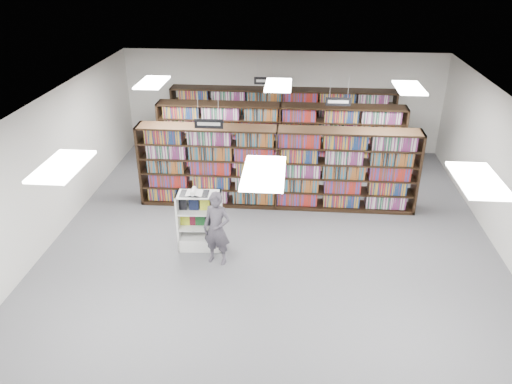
# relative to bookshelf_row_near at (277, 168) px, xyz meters

# --- Properties ---
(floor) EXTENTS (12.00, 12.00, 0.00)m
(floor) POSITION_rel_bookshelf_row_near_xyz_m (0.00, -2.00, -1.05)
(floor) COLOR #595A5F
(floor) RESTS_ON ground
(ceiling) EXTENTS (10.00, 12.00, 0.10)m
(ceiling) POSITION_rel_bookshelf_row_near_xyz_m (0.00, -2.00, 2.15)
(ceiling) COLOR white
(ceiling) RESTS_ON wall_back
(wall_back) EXTENTS (10.00, 0.10, 3.20)m
(wall_back) POSITION_rel_bookshelf_row_near_xyz_m (0.00, 4.00, 0.55)
(wall_back) COLOR silver
(wall_back) RESTS_ON ground
(wall_left) EXTENTS (0.10, 12.00, 3.20)m
(wall_left) POSITION_rel_bookshelf_row_near_xyz_m (-5.00, -2.00, 0.55)
(wall_left) COLOR silver
(wall_left) RESTS_ON ground
(bookshelf_row_near) EXTENTS (7.00, 0.60, 2.10)m
(bookshelf_row_near) POSITION_rel_bookshelf_row_near_xyz_m (0.00, 0.00, 0.00)
(bookshelf_row_near) COLOR black
(bookshelf_row_near) RESTS_ON floor
(bookshelf_row_mid) EXTENTS (7.00, 0.60, 2.10)m
(bookshelf_row_mid) POSITION_rel_bookshelf_row_near_xyz_m (0.00, 2.00, 0.00)
(bookshelf_row_mid) COLOR black
(bookshelf_row_mid) RESTS_ON floor
(bookshelf_row_far) EXTENTS (7.00, 0.60, 2.10)m
(bookshelf_row_far) POSITION_rel_bookshelf_row_near_xyz_m (0.00, 3.70, 0.00)
(bookshelf_row_far) COLOR black
(bookshelf_row_far) RESTS_ON floor
(aisle_sign_left) EXTENTS (0.65, 0.02, 0.80)m
(aisle_sign_left) POSITION_rel_bookshelf_row_near_xyz_m (-1.50, -1.00, 1.48)
(aisle_sign_left) COLOR #B2B2B7
(aisle_sign_left) RESTS_ON ceiling
(aisle_sign_right) EXTENTS (0.65, 0.02, 0.80)m
(aisle_sign_right) POSITION_rel_bookshelf_row_near_xyz_m (1.50, 1.00, 1.48)
(aisle_sign_right) COLOR #B2B2B7
(aisle_sign_right) RESTS_ON ceiling
(aisle_sign_center) EXTENTS (0.65, 0.02, 0.80)m
(aisle_sign_center) POSITION_rel_bookshelf_row_near_xyz_m (-0.50, 3.00, 1.48)
(aisle_sign_center) COLOR #B2B2B7
(aisle_sign_center) RESTS_ON ceiling
(troffer_front_left) EXTENTS (0.60, 1.20, 0.04)m
(troffer_front_left) POSITION_rel_bookshelf_row_near_xyz_m (-3.00, -5.00, 2.11)
(troffer_front_left) COLOR white
(troffer_front_left) RESTS_ON ceiling
(troffer_front_center) EXTENTS (0.60, 1.20, 0.04)m
(troffer_front_center) POSITION_rel_bookshelf_row_near_xyz_m (0.00, -5.00, 2.11)
(troffer_front_center) COLOR white
(troffer_front_center) RESTS_ON ceiling
(troffer_front_right) EXTENTS (0.60, 1.20, 0.04)m
(troffer_front_right) POSITION_rel_bookshelf_row_near_xyz_m (3.00, -5.00, 2.11)
(troffer_front_right) COLOR white
(troffer_front_right) RESTS_ON ceiling
(troffer_back_left) EXTENTS (0.60, 1.20, 0.04)m
(troffer_back_left) POSITION_rel_bookshelf_row_near_xyz_m (-3.00, 0.00, 2.11)
(troffer_back_left) COLOR white
(troffer_back_left) RESTS_ON ceiling
(troffer_back_center) EXTENTS (0.60, 1.20, 0.04)m
(troffer_back_center) POSITION_rel_bookshelf_row_near_xyz_m (0.00, 0.00, 2.11)
(troffer_back_center) COLOR white
(troffer_back_center) RESTS_ON ceiling
(troffer_back_right) EXTENTS (0.60, 1.20, 0.04)m
(troffer_back_right) POSITION_rel_bookshelf_row_near_xyz_m (3.00, 0.00, 2.11)
(troffer_back_right) COLOR white
(troffer_back_right) RESTS_ON ceiling
(endcap_display) EXTENTS (0.99, 0.53, 1.35)m
(endcap_display) POSITION_rel_bookshelf_row_near_xyz_m (-1.58, -2.13, -0.59)
(endcap_display) COLOR white
(endcap_display) RESTS_ON floor
(open_book) EXTENTS (0.62, 0.38, 0.13)m
(open_book) POSITION_rel_bookshelf_row_near_xyz_m (-1.67, -2.18, 0.33)
(open_book) COLOR black
(open_book) RESTS_ON endcap_display
(shopper) EXTENTS (0.67, 0.53, 1.63)m
(shopper) POSITION_rel_bookshelf_row_near_xyz_m (-1.12, -2.70, -0.23)
(shopper) COLOR #504A54
(shopper) RESTS_ON floor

